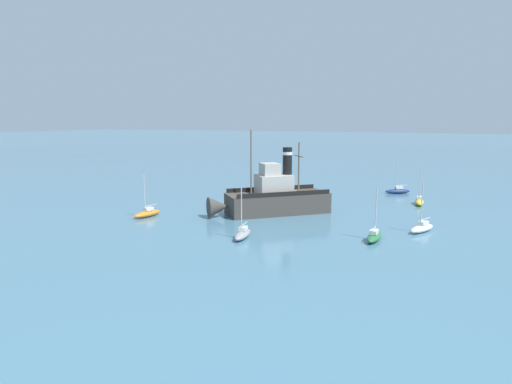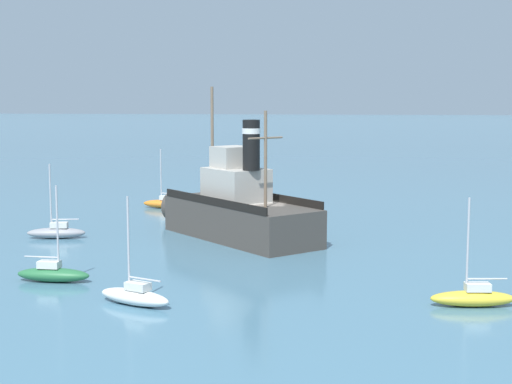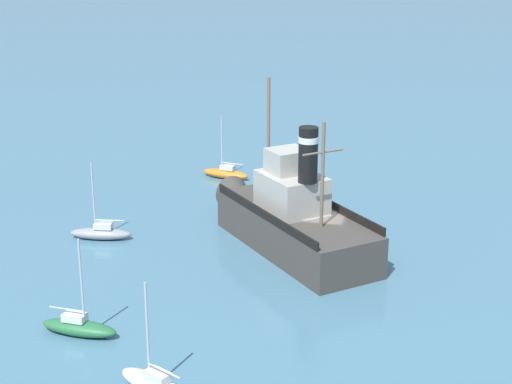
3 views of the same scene
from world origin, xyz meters
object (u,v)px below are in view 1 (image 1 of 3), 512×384
sailboat_yellow (419,201)px  sailboat_grey (243,234)px  sailboat_white (422,228)px  sailboat_green (374,236)px  old_tugboat (273,198)px  sailboat_navy (398,191)px  sailboat_orange (147,213)px

sailboat_yellow → sailboat_grey: same height
sailboat_white → sailboat_green: (3.75, 5.29, 0.00)m
old_tugboat → sailboat_yellow: (-15.39, -13.00, -1.40)m
sailboat_yellow → sailboat_green: bearing=83.8°
sailboat_grey → sailboat_navy: size_ratio=1.00×
sailboat_white → sailboat_green: bearing=54.7°
sailboat_grey → sailboat_navy: same height
sailboat_yellow → sailboat_navy: bearing=-64.5°
sailboat_yellow → old_tugboat: bearing=40.2°
sailboat_white → sailboat_orange: (29.34, 5.62, 0.00)m
old_tugboat → sailboat_grey: size_ratio=2.62×
old_tugboat → sailboat_yellow: size_ratio=2.62×
sailboat_orange → sailboat_navy: size_ratio=1.00×
old_tugboat → sailboat_white: size_ratio=2.62×
old_tugboat → sailboat_white: bearing=173.0°
sailboat_navy → sailboat_grey: bearing=72.9°
sailboat_yellow → sailboat_navy: size_ratio=1.00×
sailboat_orange → sailboat_navy: 37.32m
sailboat_green → sailboat_orange: bearing=0.7°
sailboat_white → sailboat_grey: (15.25, 9.53, 0.00)m
sailboat_yellow → sailboat_navy: same height
old_tugboat → sailboat_navy: 23.91m
old_tugboat → sailboat_yellow: bearing=-139.8°
sailboat_green → sailboat_grey: (11.50, 4.24, 0.00)m
sailboat_grey → sailboat_navy: bearing=-107.1°
sailboat_white → sailboat_navy: bearing=-77.0°
sailboat_yellow → sailboat_orange: bearing=36.7°
sailboat_green → sailboat_grey: 12.25m
old_tugboat → sailboat_navy: (-11.66, -20.83, -1.40)m
old_tugboat → sailboat_grey: 11.82m
sailboat_orange → sailboat_yellow: bearing=-143.3°
sailboat_white → sailboat_green: 6.49m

